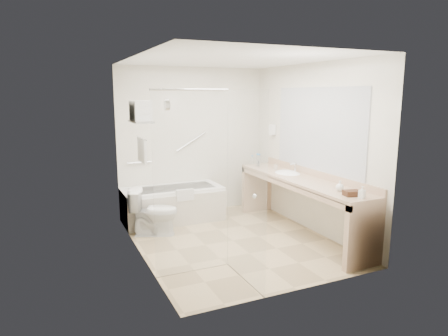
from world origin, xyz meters
name	(u,v)px	position (x,y,z in m)	size (l,w,h in m)	color
floor	(233,240)	(0.00, 0.00, 0.00)	(3.20, 3.20, 0.00)	tan
ceiling	(233,59)	(0.00, 0.00, 2.50)	(2.60, 3.20, 0.10)	white
wall_back	(193,141)	(0.00, 1.60, 1.25)	(2.60, 0.10, 2.50)	silver
wall_front	(301,175)	(0.00, -1.60, 1.25)	(2.60, 0.10, 2.50)	silver
wall_left	(138,160)	(-1.30, 0.00, 1.25)	(0.10, 3.20, 2.50)	silver
wall_right	(311,148)	(1.30, 0.00, 1.25)	(0.10, 3.20, 2.50)	silver
bathtub	(173,204)	(-0.50, 1.24, 0.28)	(1.60, 0.73, 0.59)	white
grab_bar_short	(139,162)	(-0.95, 1.56, 0.95)	(0.03, 0.03, 0.40)	silver
grab_bar_long	(191,142)	(-0.05, 1.56, 1.25)	(0.03, 0.03, 0.60)	silver
shower_enclosure	(218,185)	(-0.63, -0.93, 1.07)	(0.96, 0.91, 2.11)	silver
towel_shelf	(141,117)	(-1.17, 0.35, 1.75)	(0.24, 0.55, 0.81)	silver
vanity_counter	(300,192)	(1.02, -0.15, 0.64)	(0.55, 2.70, 0.95)	tan
sink	(287,175)	(1.05, 0.25, 0.82)	(0.40, 0.52, 0.14)	white
faucet	(295,167)	(1.20, 0.25, 0.93)	(0.03, 0.03, 0.14)	silver
mirror	(318,129)	(1.29, -0.15, 1.55)	(0.02, 2.00, 1.20)	#B1B5BE
hairdryer_unit	(272,130)	(1.25, 1.05, 1.45)	(0.08, 0.10, 0.18)	silver
toilet	(154,212)	(-0.95, 0.70, 0.34)	(0.39, 0.70, 0.69)	white
amenity_basket	(352,193)	(0.99, -1.26, 0.88)	(0.19, 0.13, 0.06)	#48271A
soap_bottle_a	(362,196)	(1.01, -1.40, 0.88)	(0.07, 0.15, 0.07)	silver
soap_bottle_b	(340,187)	(1.02, -1.00, 0.90)	(0.10, 0.13, 0.10)	silver
water_bottle_left	(257,160)	(0.92, 0.97, 0.95)	(0.07, 0.07, 0.22)	silver
water_bottle_mid	(252,160)	(0.89, 1.10, 0.93)	(0.05, 0.05, 0.17)	silver
water_bottle_right	(259,160)	(1.04, 1.10, 0.93)	(0.06, 0.06, 0.18)	silver
drinking_glass_near	(276,167)	(1.03, 0.55, 0.90)	(0.07, 0.07, 0.09)	silver
drinking_glass_far	(258,164)	(0.92, 0.94, 0.89)	(0.07, 0.07, 0.09)	silver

